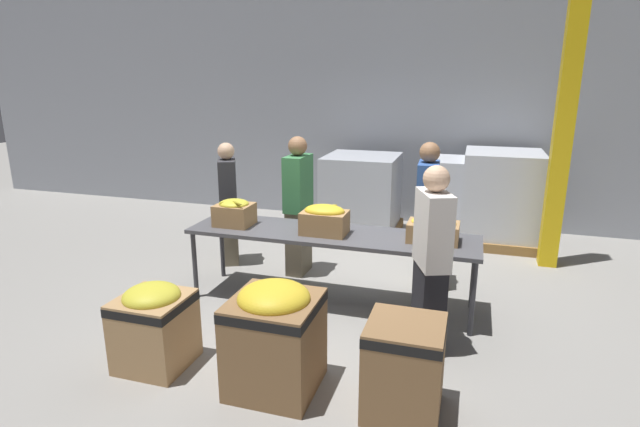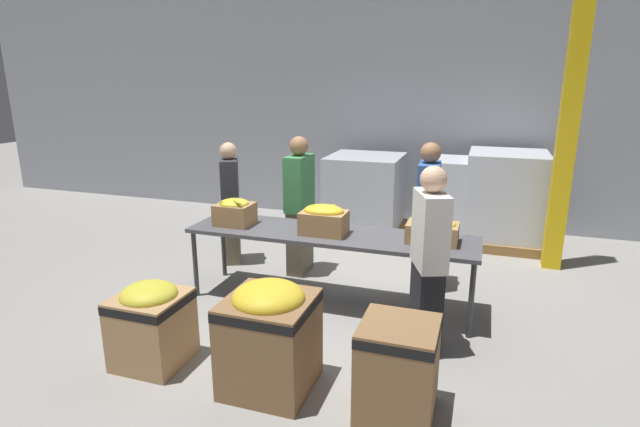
{
  "view_description": "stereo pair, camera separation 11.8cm",
  "coord_description": "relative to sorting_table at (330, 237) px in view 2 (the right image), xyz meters",
  "views": [
    {
      "loc": [
        1.33,
        -4.67,
        2.31
      ],
      "look_at": [
        -0.18,
        0.21,
        0.9
      ],
      "focal_mm": 28.0,
      "sensor_mm": 36.0,
      "label": 1
    },
    {
      "loc": [
        1.44,
        -4.64,
        2.31
      ],
      "look_at": [
        -0.18,
        0.21,
        0.9
      ],
      "focal_mm": 28.0,
      "sensor_mm": 36.0,
      "label": 2
    }
  ],
  "objects": [
    {
      "name": "ground_plane",
      "position": [
        0.0,
        0.0,
        -0.72
      ],
      "size": [
        30.0,
        30.0,
        0.0
      ],
      "primitive_type": "plane",
      "color": "gray"
    },
    {
      "name": "wall_back",
      "position": [
        0.0,
        3.36,
        1.28
      ],
      "size": [
        16.0,
        0.08,
        4.0
      ],
      "color": "#9399A3",
      "rests_on": "ground_plane"
    },
    {
      "name": "sorting_table",
      "position": [
        0.0,
        0.0,
        0.0
      ],
      "size": [
        2.97,
        0.73,
        0.77
      ],
      "color": "#4C4C51",
      "rests_on": "ground_plane"
    },
    {
      "name": "banana_box_0",
      "position": [
        -1.06,
        -0.04,
        0.19
      ],
      "size": [
        0.38,
        0.33,
        0.3
      ],
      "color": "#A37A4C",
      "rests_on": "sorting_table"
    },
    {
      "name": "banana_box_1",
      "position": [
        -0.05,
        -0.05,
        0.2
      ],
      "size": [
        0.46,
        0.32,
        0.3
      ],
      "color": "#A37A4C",
      "rests_on": "sorting_table"
    },
    {
      "name": "banana_box_2",
      "position": [
        1.01,
        0.03,
        0.17
      ],
      "size": [
        0.48,
        0.32,
        0.26
      ],
      "color": "#A37A4C",
      "rests_on": "sorting_table"
    },
    {
      "name": "volunteer_0",
      "position": [
        0.88,
        0.73,
        0.1
      ],
      "size": [
        0.24,
        0.45,
        1.64
      ],
      "rotation": [
        0.0,
        0.0,
        -1.52
      ],
      "color": "#6B604C",
      "rests_on": "ground_plane"
    },
    {
      "name": "volunteer_1",
      "position": [
        1.06,
        -0.64,
        0.09
      ],
      "size": [
        0.36,
        0.48,
        1.63
      ],
      "rotation": [
        0.0,
        0.0,
        1.94
      ],
      "color": "black",
      "rests_on": "ground_plane"
    },
    {
      "name": "volunteer_2",
      "position": [
        -1.55,
        0.76,
        0.04
      ],
      "size": [
        0.37,
        0.46,
        1.54
      ],
      "rotation": [
        0.0,
        0.0,
        -1.12
      ],
      "color": "#6B604C",
      "rests_on": "ground_plane"
    },
    {
      "name": "volunteer_3",
      "position": [
        -0.6,
        0.69,
        0.1
      ],
      "size": [
        0.24,
        0.45,
        1.65
      ],
      "rotation": [
        0.0,
        0.0,
        -1.6
      ],
      "color": "#6B604C",
      "rests_on": "ground_plane"
    },
    {
      "name": "donation_bin_0",
      "position": [
        -1.04,
        -1.57,
        -0.34
      ],
      "size": [
        0.54,
        0.54,
        0.71
      ],
      "color": "tan",
      "rests_on": "ground_plane"
    },
    {
      "name": "donation_bin_1",
      "position": [
        0.01,
        -1.57,
        -0.27
      ],
      "size": [
        0.64,
        0.64,
        0.85
      ],
      "color": "olive",
      "rests_on": "ground_plane"
    },
    {
      "name": "donation_bin_2",
      "position": [
        0.98,
        -1.57,
        -0.35
      ],
      "size": [
        0.53,
        0.53,
        0.69
      ],
      "color": "olive",
      "rests_on": "ground_plane"
    },
    {
      "name": "support_pillar",
      "position": [
        2.32,
        1.86,
        1.28
      ],
      "size": [
        0.21,
        0.21,
        4.0
      ],
      "color": "yellow",
      "rests_on": "ground_plane"
    },
    {
      "name": "pallet_stack_0",
      "position": [
        -0.23,
        2.45,
        -0.13
      ],
      "size": [
        1.14,
        1.14,
        1.19
      ],
      "color": "olive",
      "rests_on": "ground_plane"
    },
    {
      "name": "pallet_stack_1",
      "position": [
        1.74,
        2.63,
        -0.08
      ],
      "size": [
        1.13,
        1.13,
        1.31
      ],
      "color": "olive",
      "rests_on": "ground_plane"
    },
    {
      "name": "pallet_stack_2",
      "position": [
        1.06,
        2.6,
        -0.14
      ],
      "size": [
        0.93,
        0.93,
        1.18
      ],
      "color": "olive",
      "rests_on": "ground_plane"
    }
  ]
}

